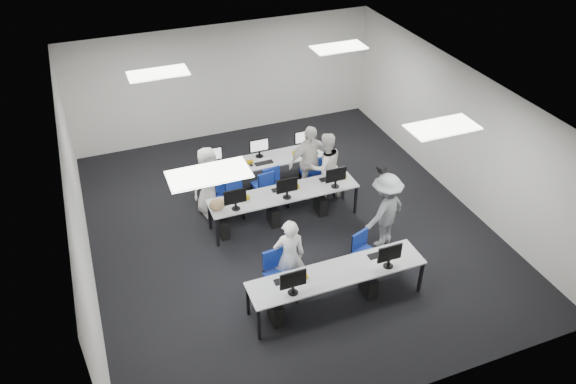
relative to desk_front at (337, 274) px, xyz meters
name	(u,v)px	position (x,y,z in m)	size (l,w,h in m)	color
room	(287,166)	(0.00, 2.40, 0.82)	(9.00, 9.02, 3.00)	black
ceiling_panels	(287,98)	(0.00, 2.40, 2.30)	(5.20, 4.60, 0.02)	white
desk_front	(337,274)	(0.00, 0.00, 0.00)	(3.20, 0.70, 0.73)	silver
desk_mid	(284,195)	(0.00, 2.60, 0.00)	(3.20, 0.70, 0.73)	silver
desk_back	(262,162)	(0.00, 4.00, 0.00)	(3.20, 0.70, 0.73)	silver
equipment_front	(327,291)	(-0.19, -0.02, -0.32)	(2.51, 0.41, 1.19)	#0B4495
equipment_mid	(276,210)	(-0.19, 2.58, -0.32)	(2.91, 0.41, 1.19)	white
equipment_back	(270,172)	(0.19, 4.02, -0.32)	(2.91, 0.41, 1.19)	white
chair_0	(280,285)	(-0.89, 0.47, -0.37)	(0.52, 0.56, 0.99)	navy
chair_1	(365,260)	(0.87, 0.55, -0.41)	(0.54, 0.57, 0.85)	navy
chair_2	(230,205)	(-1.03, 3.18, -0.38)	(0.53, 0.57, 0.95)	navy
chair_3	(276,195)	(0.03, 3.20, -0.40)	(0.50, 0.53, 0.88)	navy
chair_4	(323,184)	(1.21, 3.25, -0.42)	(0.42, 0.46, 0.84)	navy
chair_5	(230,198)	(-0.96, 3.44, -0.40)	(0.58, 0.60, 0.90)	navy
chair_6	(263,191)	(-0.17, 3.46, -0.42)	(0.47, 0.50, 0.84)	navy
chair_7	(311,179)	(1.00, 3.49, -0.39)	(0.51, 0.55, 0.92)	navy
handbag	(217,204)	(-1.45, 2.52, 0.19)	(0.34, 0.21, 0.28)	tan
student_0	(289,256)	(-0.65, 0.63, 0.10)	(0.57, 0.38, 1.57)	white
student_1	(325,166)	(1.19, 3.13, 0.12)	(0.78, 0.61, 1.61)	white
student_2	(209,182)	(-1.37, 3.48, 0.12)	(0.78, 0.51, 1.60)	white
student_3	(309,162)	(0.89, 3.34, 0.19)	(1.02, 0.42, 1.74)	white
photographer	(385,211)	(1.58, 1.16, 0.14)	(1.06, 0.61, 1.65)	slate
dslr_camera	(382,170)	(1.52, 1.33, 1.02)	(0.14, 0.18, 0.10)	black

